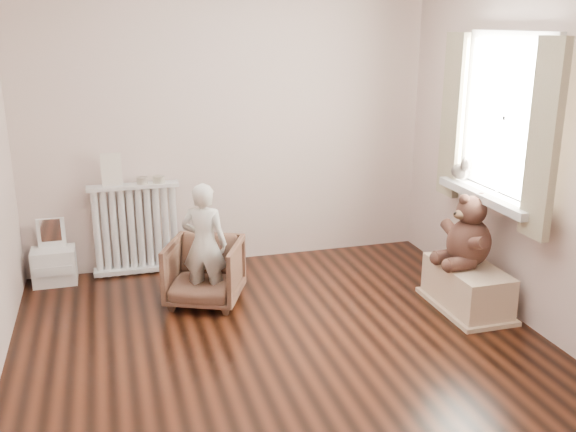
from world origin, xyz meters
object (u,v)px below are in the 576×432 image
object	(u,v)px
toy_vanity	(53,252)
toy_bench	(467,284)
radiator	(136,231)
armchair	(205,272)
child	(204,244)
plush_cat	(461,168)
teddy_bear	(470,224)

from	to	relation	value
toy_vanity	toy_bench	bearing A→B (deg)	-24.51
radiator	toy_bench	size ratio (longest dim) A/B	1.10
armchair	child	bearing A→B (deg)	-66.17
armchair	radiator	bearing A→B (deg)	145.18
child	plush_cat	world-z (taller)	plush_cat
child	armchair	bearing A→B (deg)	-66.17
child	toy_vanity	bearing A→B (deg)	-10.41
child	teddy_bear	distance (m)	2.01
teddy_bear	radiator	bearing A→B (deg)	145.95
toy_vanity	teddy_bear	xyz separation A→B (m)	(3.08, -1.36, 0.40)
armchair	plush_cat	bearing A→B (deg)	17.93
armchair	plush_cat	size ratio (longest dim) A/B	2.49
toy_bench	teddy_bear	size ratio (longest dim) A/B	1.33
teddy_bear	toy_vanity	bearing A→B (deg)	152.32
radiator	toy_bench	xyz separation A→B (m)	(2.38, -1.43, -0.19)
toy_vanity	toy_bench	size ratio (longest dim) A/B	0.76
radiator	plush_cat	xyz separation A→B (m)	(2.52, -0.98, 0.61)
radiator	toy_vanity	size ratio (longest dim) A/B	1.45
armchair	teddy_bear	bearing A→B (deg)	5.83
radiator	toy_bench	world-z (taller)	radiator
radiator	teddy_bear	distance (m)	2.78
radiator	plush_cat	bearing A→B (deg)	-21.25
radiator	child	size ratio (longest dim) A/B	0.84
child	toy_bench	bearing A→B (deg)	-173.91
armchair	child	distance (m)	0.25
child	teddy_bear	xyz separation A→B (m)	(1.92, -0.57, 0.17)
teddy_bear	toy_bench	bearing A→B (deg)	-103.49
child	toy_bench	world-z (taller)	child
child	teddy_bear	size ratio (longest dim) A/B	1.74
child	teddy_bear	world-z (taller)	child
radiator	child	bearing A→B (deg)	-60.23
armchair	plush_cat	world-z (taller)	plush_cat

